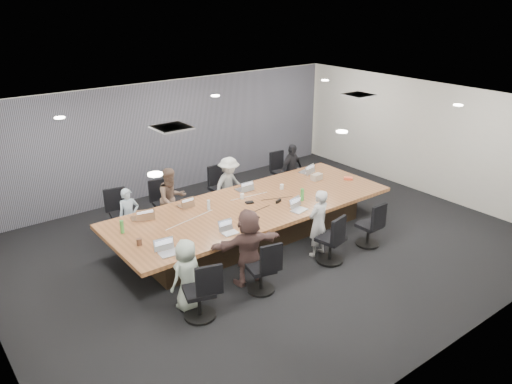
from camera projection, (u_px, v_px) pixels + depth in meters
floor at (268, 246)px, 10.11m from camera, size 10.00×8.00×0.00m
ceiling at (269, 109)px, 9.06m from camera, size 10.00×8.00×0.00m
wall_back at (169, 137)px, 12.53m from camera, size 10.00×0.00×2.80m
wall_front at (456, 266)px, 6.64m from camera, size 10.00×0.00×2.80m
wall_right at (425, 138)px, 12.40m from camera, size 0.00×8.00×2.80m
curtain at (171, 137)px, 12.47m from camera, size 9.80×0.04×2.80m
conference_table at (253, 220)px, 10.33m from camera, size 6.00×2.20×0.74m
chair_0 at (123, 218)px, 10.38m from camera, size 0.65×0.65×0.82m
chair_1 at (165, 208)px, 10.94m from camera, size 0.58×0.58×0.76m
chair_2 at (221, 192)px, 11.77m from camera, size 0.56×0.56×0.80m
chair_3 at (282, 175)px, 12.84m from camera, size 0.55×0.55×0.77m
chair_4 at (199, 296)px, 7.76m from camera, size 0.67×0.67×0.79m
chair_5 at (261, 272)px, 8.46m from camera, size 0.59×0.59×0.73m
chair_6 at (331, 243)px, 9.39m from camera, size 0.64×0.64×0.80m
chair_7 at (369, 229)px, 10.01m from camera, size 0.50×0.50×0.73m
person_0 at (129, 216)px, 10.06m from camera, size 0.45×0.33×1.16m
laptop_0 at (140, 218)px, 9.60m from camera, size 0.40×0.32×0.02m
person_1 at (172, 199)px, 10.57m from camera, size 0.69×0.55×1.39m
laptop_1 at (185, 205)px, 10.14m from camera, size 0.30×0.21×0.02m
person_2 at (229, 185)px, 11.41m from camera, size 0.95×0.68×1.34m
laptop_2 at (243, 189)px, 10.98m from camera, size 0.33×0.23×0.02m
person_3 at (291, 169)px, 12.49m from camera, size 0.80×0.45×1.30m
laptop_3 at (306, 172)px, 12.04m from camera, size 0.40×0.32×0.02m
person_4 at (187, 275)px, 7.94m from camera, size 0.67×0.52×1.21m
laptop_4 at (170, 253)px, 8.29m from camera, size 0.37×0.28×0.02m
person_5 at (248, 247)px, 8.59m from camera, size 1.36×0.70×1.40m
laptop_5 at (230, 233)px, 8.98m from camera, size 0.29×0.20×0.02m
person_6 at (318, 223)px, 9.54m from camera, size 0.52×0.37×1.35m
laptop_6 at (299, 210)px, 9.92m from camera, size 0.37×0.29×0.02m
bottle_green_left at (122, 227)px, 8.97m from camera, size 0.09×0.09×0.24m
bottle_green_right at (302, 195)px, 10.35m from camera, size 0.09×0.09×0.26m
bottle_clear at (209, 205)px, 9.92m from camera, size 0.07×0.07×0.21m
cup_white_far at (242, 196)px, 10.47m from camera, size 0.11×0.11×0.11m
cup_white_near at (282, 187)px, 10.99m from camera, size 0.10×0.10×0.11m
mug_brown at (139, 242)px, 8.56m from camera, size 0.12×0.12×0.12m
mic_left at (255, 218)px, 9.58m from camera, size 0.15×0.10×0.03m
mic_right at (249, 202)px, 10.27m from camera, size 0.19×0.15×0.03m
stapler at (278, 201)px, 10.29m from camera, size 0.17×0.09×0.06m
canvas_bag at (317, 177)px, 11.52m from camera, size 0.27×0.18×0.14m
snack_packet at (348, 178)px, 11.57m from camera, size 0.23×0.23×0.04m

